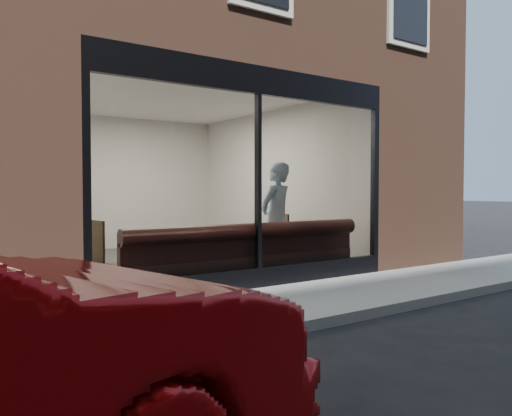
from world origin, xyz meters
TOP-DOWN VIEW (x-y plane):
  - ground at (0.00, 0.00)m, footprint 120.00×120.00m
  - sidewalk_near at (0.00, 1.00)m, footprint 40.00×2.00m
  - kerb_near at (0.00, -0.05)m, footprint 40.00×0.10m
  - host_building_pier_right at (3.75, 8.00)m, footprint 2.50×12.00m
  - host_building_backfill at (0.00, 11.00)m, footprint 5.00×6.00m
  - cafe_floor at (0.00, 5.00)m, footprint 6.00×6.00m
  - cafe_ceiling at (0.00, 5.00)m, footprint 6.00×6.00m
  - cafe_wall_back at (0.00, 7.99)m, footprint 5.00×0.00m
  - cafe_wall_left at (-2.49, 5.00)m, footprint 0.00×6.00m
  - cafe_wall_right at (2.49, 5.00)m, footprint 0.00×6.00m
  - storefront_kick at (0.00, 2.05)m, footprint 5.00×0.10m
  - storefront_header at (0.00, 2.05)m, footprint 5.00×0.10m
  - storefront_mullion at (0.00, 2.05)m, footprint 0.06×0.10m
  - storefront_glass at (0.00, 2.02)m, footprint 4.80×0.00m
  - banquette at (0.00, 2.45)m, footprint 4.00×0.55m
  - person at (0.81, 2.69)m, footprint 0.80×0.65m
  - cafe_table_left at (-1.19, 3.45)m, footprint 0.65×0.65m
  - cafe_table_right at (1.35, 3.45)m, footprint 0.87×0.87m
  - cafe_chair_left at (-1.94, 3.90)m, footprint 0.51×0.51m
  - cafe_chair_right at (1.88, 4.11)m, footprint 0.48×0.48m
  - wall_poster at (-2.45, 3.97)m, footprint 0.02×0.66m

SIDE VIEW (x-z plane):
  - ground at x=0.00m, z-range 0.00..0.00m
  - sidewalk_near at x=0.00m, z-range 0.00..0.01m
  - cafe_floor at x=0.00m, z-range 0.02..0.02m
  - kerb_near at x=0.00m, z-range 0.00..0.12m
  - storefront_kick at x=0.00m, z-range 0.00..0.30m
  - banquette at x=0.00m, z-range 0.00..0.45m
  - cafe_chair_left at x=-1.94m, z-range 0.22..0.26m
  - cafe_chair_right at x=1.88m, z-range 0.22..0.26m
  - cafe_table_left at x=-1.19m, z-range 0.72..0.76m
  - cafe_table_right at x=1.35m, z-range 0.72..0.76m
  - person at x=0.81m, z-range 0.00..1.88m
  - storefront_mullion at x=0.00m, z-range 0.30..2.80m
  - storefront_glass at x=0.00m, z-range -0.85..3.95m
  - cafe_wall_back at x=0.00m, z-range -0.90..4.10m
  - cafe_wall_left at x=-2.49m, z-range -1.40..4.60m
  - cafe_wall_right at x=2.49m, z-range -1.40..4.60m
  - host_building_pier_right at x=3.75m, z-range 0.00..3.20m
  - host_building_backfill at x=0.00m, z-range 0.00..3.20m
  - wall_poster at x=-2.45m, z-range 1.21..2.09m
  - storefront_header at x=0.00m, z-range 2.80..3.20m
  - cafe_ceiling at x=0.00m, z-range 3.19..3.19m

